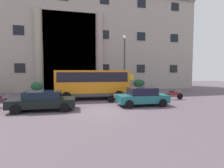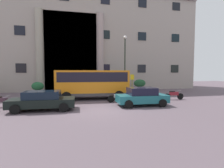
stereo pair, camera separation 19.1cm
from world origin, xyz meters
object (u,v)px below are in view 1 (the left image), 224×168
Objects in this scene: hedge_planter_entrance_left at (70,88)px; hedge_planter_far_east at (139,86)px; hedge_planter_east at (37,88)px; motorcycle_near_kerb at (173,95)px; scooter_by_planter at (119,97)px; parked_sedan_far at (142,96)px; parked_coupe_end at (43,100)px; orange_minibus at (92,82)px; bus_stop_sign at (132,82)px; lamppost_plaza_centre at (124,60)px; hedge_planter_west at (115,87)px; motorcycle_far_end at (0,101)px.

hedge_planter_entrance_left is 1.13× the size of hedge_planter_far_east.
motorcycle_near_kerb is at bearing -28.33° from hedge_planter_east.
scooter_by_planter is at bearing -172.09° from motorcycle_near_kerb.
parked_sedan_far is at bearing -47.47° from scooter_by_planter.
parked_coupe_end reaches higher than motorcycle_near_kerb.
hedge_planter_entrance_left is 0.97× the size of scooter_by_planter.
hedge_planter_far_east is at bearing 62.47° from scooter_by_planter.
parked_sedan_far is (3.41, -4.30, -0.95)m from orange_minibus.
bus_stop_sign is 1.18× the size of hedge_planter_entrance_left.
lamppost_plaza_centre reaches higher than orange_minibus.
hedge_planter_far_east is (2.25, 3.25, -0.68)m from bus_stop_sign.
motorcycle_near_kerb is at bearing -13.19° from orange_minibus.
parked_coupe_end is (-1.81, -9.34, 0.04)m from hedge_planter_entrance_left.
lamppost_plaza_centre is at bearing 73.15° from scooter_by_planter.
parked_sedan_far is at bearing -111.02° from hedge_planter_far_east.
hedge_planter_west is (9.58, -0.34, 0.05)m from hedge_planter_east.
motorcycle_far_end is at bearing 172.76° from parked_sedan_far.
scooter_by_planter is (-5.08, -7.77, -0.34)m from hedge_planter_far_east.
orange_minibus is 7.96m from hedge_planter_east.
hedge_planter_east is 0.21× the size of lamppost_plaza_centre.
hedge_planter_east is at bearing 142.18° from scooter_by_planter.
motorcycle_far_end is (-3.32, 1.81, -0.23)m from parked_coupe_end.
orange_minibus reaches higher than hedge_planter_far_east.
hedge_planter_entrance_left is at bearing -2.21° from hedge_planter_east.
hedge_planter_far_east is at bearing 71.13° from parked_sedan_far.
hedge_planter_east is 0.79× the size of hedge_planter_west.
scooter_by_planter and motorcycle_far_end have the same top height.
motorcycle_near_kerb is 14.89m from motorcycle_far_end.
hedge_planter_east is 13.33m from parked_sedan_far.
hedge_planter_entrance_left is 1.04× the size of motorcycle_near_kerb.
parked_coupe_end is 2.22× the size of motorcycle_far_end.
motorcycle_near_kerb is at bearing -55.26° from lamppost_plaza_centre.
hedge_planter_west is 0.42× the size of parked_coupe_end.
hedge_planter_entrance_left is at bearing 148.67° from motorcycle_near_kerb.
hedge_planter_west is 0.93× the size of motorcycle_far_end.
hedge_planter_far_east is 9.29m from scooter_by_planter.
hedge_planter_far_east reaches higher than parked_coupe_end.
hedge_planter_east is 0.33× the size of parked_coupe_end.
motorcycle_near_kerb is 5.56m from scooter_by_planter.
hedge_planter_entrance_left is at bearing 72.90° from motorcycle_far_end.
hedge_planter_west is at bearing 91.02° from parked_sedan_far.
motorcycle_far_end is (-5.13, -7.53, -0.19)m from hedge_planter_entrance_left.
motorcycle_near_kerb is (13.57, -7.31, -0.26)m from hedge_planter_east.
hedge_planter_west is at bearing 52.45° from parked_coupe_end.
motorcycle_far_end is at bearing -173.64° from motorcycle_near_kerb.
motorcycle_far_end is at bearing -151.45° from hedge_planter_far_east.
hedge_planter_entrance_left is 9.51m from parked_coupe_end.
hedge_planter_west is at bearing 114.76° from bus_stop_sign.
hedge_planter_far_east is 0.89× the size of motorcycle_far_end.
parked_coupe_end is 2.13× the size of scooter_by_planter.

